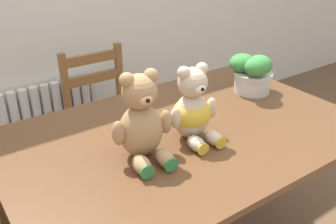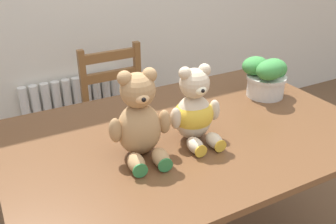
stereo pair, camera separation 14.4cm
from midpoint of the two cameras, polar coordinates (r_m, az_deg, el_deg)
name	(u,v)px [view 1 (the left image)]	position (r m, az deg, el deg)	size (l,w,h in m)	color
radiator	(55,124)	(2.85, -18.21, -1.85)	(0.73, 0.10, 0.57)	white
dining_table	(185,148)	(1.65, 0.13, -5.52)	(1.53, 1.00, 0.76)	brown
wooden_chair_behind	(106,120)	(2.44, -11.10, -1.20)	(0.41, 0.43, 0.87)	brown
teddy_bear_left	(142,122)	(1.37, -7.00, -1.56)	(0.24, 0.25, 0.34)	tan
teddy_bear_right	(193,110)	(1.50, 1.06, 0.27)	(0.22, 0.23, 0.32)	beige
potted_plant	(253,72)	(1.97, 10.79, 5.93)	(0.23, 0.22, 0.21)	beige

